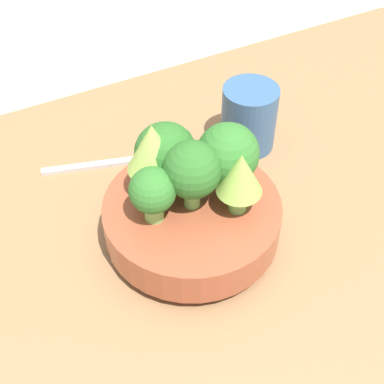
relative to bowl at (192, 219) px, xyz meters
name	(u,v)px	position (x,y,z in m)	size (l,w,h in m)	color
ground_plane	(231,271)	(-0.04, 0.04, -0.08)	(6.00, 6.00, 0.00)	beige
table	(232,260)	(-0.04, 0.04, -0.06)	(1.17, 0.79, 0.05)	olive
bowl	(192,219)	(0.00, 0.00, 0.00)	(0.21, 0.21, 0.06)	brown
romanesco_piece_far	(240,176)	(-0.04, 0.03, 0.08)	(0.05, 0.05, 0.08)	#6BA34C
broccoli_floret_front	(166,154)	(0.01, -0.05, 0.07)	(0.07, 0.07, 0.08)	#609347
broccoli_floret_right	(153,192)	(0.05, 0.00, 0.07)	(0.05, 0.05, 0.07)	#7AB256
broccoli_floret_center	(192,171)	(0.00, 0.00, 0.08)	(0.06, 0.06, 0.09)	#6BA34C
romanesco_piece_near	(153,151)	(0.03, -0.04, 0.09)	(0.06, 0.06, 0.10)	#7AB256
broccoli_floret_left	(228,155)	(-0.05, -0.01, 0.08)	(0.07, 0.07, 0.09)	#7AB256
cup	(249,118)	(-0.15, -0.12, 0.01)	(0.08, 0.08, 0.09)	#33567F
fork	(109,163)	(0.04, -0.17, -0.03)	(0.18, 0.06, 0.01)	#B2B2B7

